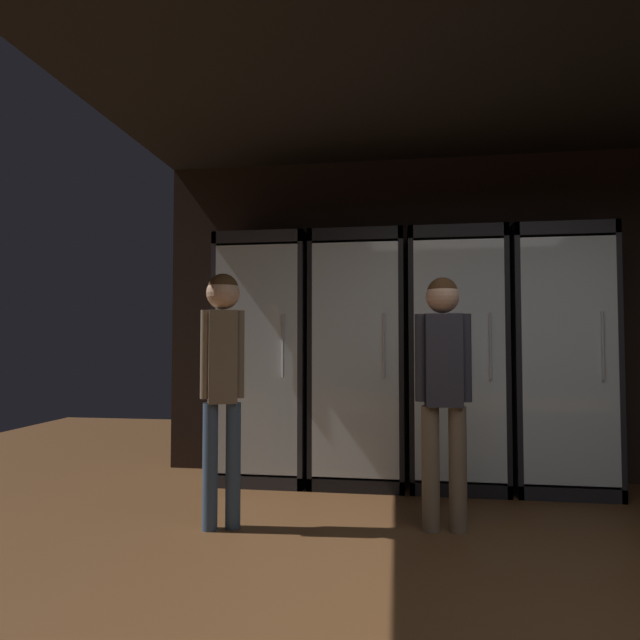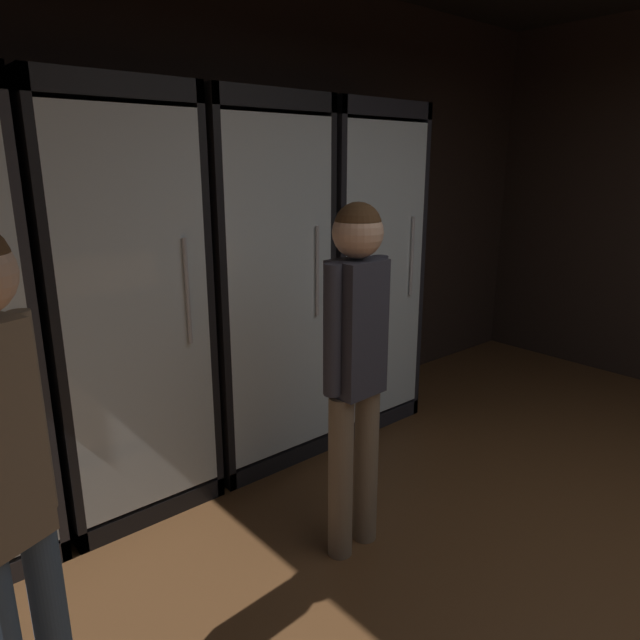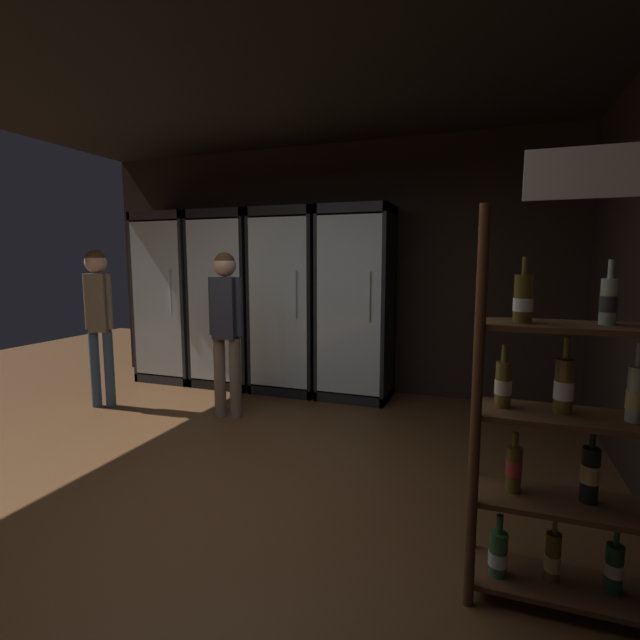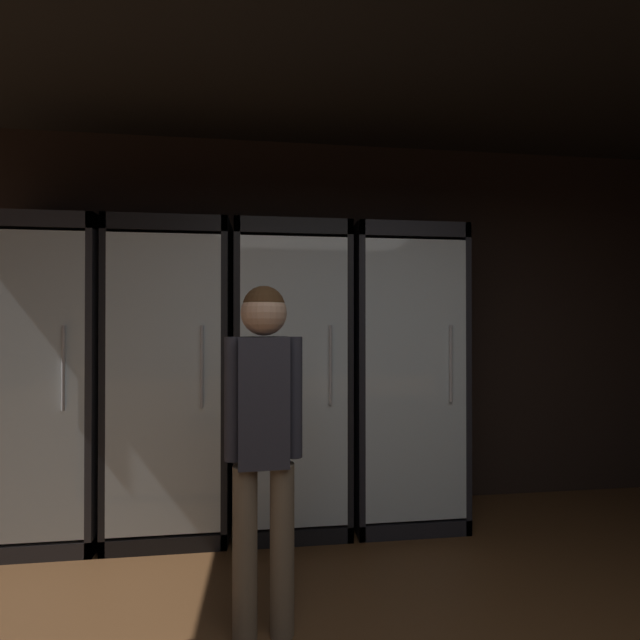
{
  "view_description": "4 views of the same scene",
  "coord_description": "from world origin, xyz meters",
  "views": [
    {
      "loc": [
        -0.91,
        -1.81,
        1.16
      ],
      "look_at": [
        -1.53,
        2.52,
        1.34
      ],
      "focal_mm": 30.26,
      "sensor_mm": 36.0,
      "label": 1
    },
    {
      "loc": [
        -2.22,
        0.0,
        1.72
      ],
      "look_at": [
        -0.1,
        2.47,
        0.81
      ],
      "focal_mm": 32.03,
      "sensor_mm": 36.0,
      "label": 2
    },
    {
      "loc": [
        1.66,
        -2.13,
        1.49
      ],
      "look_at": [
        -0.06,
        2.67,
        0.84
      ],
      "focal_mm": 26.03,
      "sensor_mm": 36.0,
      "label": 3
    },
    {
      "loc": [
        -0.6,
        -0.31,
        1.4
      ],
      "look_at": [
        -0.29,
        2.32,
        1.42
      ],
      "focal_mm": 24.02,
      "sensor_mm": 36.0,
      "label": 4
    }
  ],
  "objects": [
    {
      "name": "cooler_left",
      "position": [
        -1.23,
        2.72,
        1.01
      ],
      "size": [
        0.75,
        0.63,
        2.07
      ],
      "color": "black",
      "rests_on": "ground"
    },
    {
      "name": "shopper_near",
      "position": [
        -0.62,
        1.63,
        0.95
      ],
      "size": [
        0.35,
        0.21,
        1.57
      ],
      "color": "#72604C",
      "rests_on": "ground"
    },
    {
      "name": "shopper_far",
      "position": [
        -2.0,
        1.48,
        1.02
      ],
      "size": [
        0.26,
        0.21,
        1.6
      ],
      "color": "#384C66",
      "rests_on": "ground"
    },
    {
      "name": "wall_back",
      "position": [
        0.0,
        3.03,
        1.4
      ],
      "size": [
        6.0,
        0.06,
        2.8
      ],
      "primitive_type": "cube",
      "color": "black",
      "rests_on": "ground"
    },
    {
      "name": "cooler_center",
      "position": [
        -0.44,
        2.72,
        1.01
      ],
      "size": [
        0.75,
        0.63,
        2.07
      ],
      "color": "black",
      "rests_on": "ground"
    },
    {
      "name": "ceiling_panel",
      "position": [
        0.0,
        1.0,
        2.83
      ],
      "size": [
        6.0,
        8.0,
        0.06
      ],
      "primitive_type": "cube",
      "color": "black",
      "rests_on": "wall_back"
    },
    {
      "name": "cooler_right",
      "position": [
        0.35,
        2.72,
        1.01
      ],
      "size": [
        0.75,
        0.63,
        2.07
      ],
      "color": "black",
      "rests_on": "ground"
    },
    {
      "name": "cooler_far_left",
      "position": [
        -2.02,
        2.72,
        1.02
      ],
      "size": [
        0.75,
        0.63,
        2.07
      ],
      "color": "#2B2B30",
      "rests_on": "ground"
    }
  ]
}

